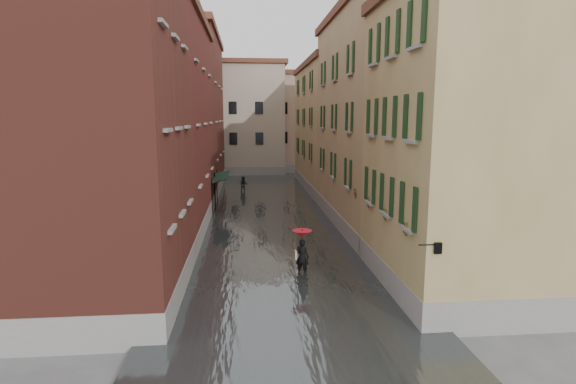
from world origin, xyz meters
name	(u,v)px	position (x,y,z in m)	size (l,w,h in m)	color
ground	(282,277)	(0.00, 0.00, 0.00)	(120.00, 120.00, 0.00)	#535355
floodwater	(268,213)	(0.00, 13.00, 0.10)	(10.00, 60.00, 0.20)	#414648
building_left_near	(93,131)	(-7.00, -2.00, 6.50)	(6.00, 8.00, 13.00)	brown
building_left_mid	(155,129)	(-7.00, 9.00, 6.25)	(6.00, 14.00, 12.50)	maroon
building_left_far	(187,117)	(-7.00, 24.00, 7.00)	(6.00, 16.00, 14.00)	brown
building_right_near	(464,149)	(7.00, -2.00, 5.75)	(6.00, 8.00, 11.50)	#94844C
building_right_mid	(381,125)	(7.00, 9.00, 6.50)	(6.00, 14.00, 13.00)	tan
building_right_far	(335,130)	(7.00, 24.00, 5.75)	(6.00, 16.00, 11.50)	#94844C
building_end_cream	(234,121)	(-3.00, 38.00, 6.50)	(12.00, 9.00, 13.00)	#B3A48E
building_end_pink	(304,124)	(6.00, 40.00, 6.00)	(10.00, 9.00, 12.00)	tan
awning_near	(220,179)	(-3.49, 13.92, 2.47)	(1.09, 3.04, 2.80)	#142F20
awning_far	(221,175)	(-3.49, 16.31, 2.46)	(1.09, 2.73, 2.80)	#142F20
wall_lantern	(437,247)	(4.33, -6.00, 3.01)	(0.71, 0.22, 0.35)	black
window_planters	(380,200)	(4.12, -0.61, 3.51)	(0.59, 8.13, 0.84)	brown
pedestrian_main	(302,249)	(0.90, 0.11, 1.23)	(0.91, 0.91, 2.06)	black
pedestrian_far	(244,185)	(-1.82, 22.34, 0.78)	(0.76, 0.59, 1.56)	black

